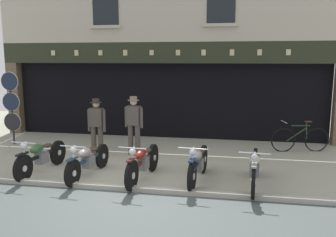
{
  "coord_description": "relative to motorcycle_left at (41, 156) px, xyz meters",
  "views": [
    {
      "loc": [
        2.3,
        -6.87,
        2.77
      ],
      "look_at": [
        0.56,
        2.64,
        1.14
      ],
      "focal_mm": 38.28,
      "sensor_mm": 36.0,
      "label": 1
    }
  ],
  "objects": [
    {
      "name": "ground",
      "position": [
        2.25,
        -1.84,
        -0.46
      ],
      "size": [
        23.81,
        22.0,
        0.18
      ],
      "color": "#9C9C89"
    },
    {
      "name": "shop_facade",
      "position": [
        2.25,
        6.18,
        1.23
      ],
      "size": [
        12.11,
        4.42,
        5.91
      ],
      "color": "black",
      "rests_on": "ground"
    },
    {
      "name": "motorcycle_left",
      "position": [
        0.0,
        0.0,
        0.0
      ],
      "size": [
        0.62,
        2.06,
        0.91
      ],
      "rotation": [
        0.0,
        0.0,
        3.06
      ],
      "color": "black",
      "rests_on": "ground"
    },
    {
      "name": "motorcycle_center_left",
      "position": [
        1.24,
        -0.08,
        -0.01
      ],
      "size": [
        0.62,
        2.05,
        0.91
      ],
      "rotation": [
        0.0,
        0.0,
        3.05
      ],
      "color": "black",
      "rests_on": "ground"
    },
    {
      "name": "motorcycle_center",
      "position": [
        2.57,
        -0.08,
        0.01
      ],
      "size": [
        0.62,
        2.1,
        0.93
      ],
      "rotation": [
        0.0,
        0.0,
        3.05
      ],
      "color": "black",
      "rests_on": "ground"
    },
    {
      "name": "motorcycle_center_right",
      "position": [
        3.82,
        0.05,
        0.01
      ],
      "size": [
        0.62,
        2.03,
        0.94
      ],
      "rotation": [
        0.0,
        0.0,
        3.05
      ],
      "color": "black",
      "rests_on": "ground"
    },
    {
      "name": "motorcycle_right",
      "position": [
        5.06,
        -0.06,
        0.01
      ],
      "size": [
        0.62,
        2.11,
        0.93
      ],
      "rotation": [
        0.0,
        0.0,
        3.06
      ],
      "color": "black",
      "rests_on": "ground"
    },
    {
      "name": "salesman_left",
      "position": [
        0.64,
        2.03,
        0.46
      ],
      "size": [
        0.56,
        0.34,
        1.61
      ],
      "rotation": [
        0.0,
        0.0,
        3.08
      ],
      "color": "#47423D",
      "rests_on": "ground"
    },
    {
      "name": "shopkeeper_center",
      "position": [
        1.79,
        1.98,
        0.52
      ],
      "size": [
        0.55,
        0.33,
        1.7
      ],
      "rotation": [
        0.0,
        0.0,
        2.97
      ],
      "color": "#47423D",
      "rests_on": "ground"
    },
    {
      "name": "tyre_sign_pole",
      "position": [
        -2.44,
        2.56,
        0.94
      ],
      "size": [
        0.6,
        0.06,
        2.34
      ],
      "color": "#232328",
      "rests_on": "ground"
    },
    {
      "name": "advert_board_near",
      "position": [
        4.03,
        4.54,
        1.38
      ],
      "size": [
        0.81,
        0.03,
        1.1
      ],
      "color": "silver"
    },
    {
      "name": "advert_board_far",
      "position": [
        4.95,
        4.54,
        1.35
      ],
      "size": [
        0.76,
        0.03,
        1.05
      ],
      "color": "beige"
    },
    {
      "name": "leaning_bicycle",
      "position": [
        6.57,
        3.26,
        -0.04
      ],
      "size": [
        1.71,
        0.55,
        0.95
      ],
      "rotation": [
        0.0,
        0.0,
        1.78
      ],
      "color": "black",
      "rests_on": "ground"
    }
  ]
}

